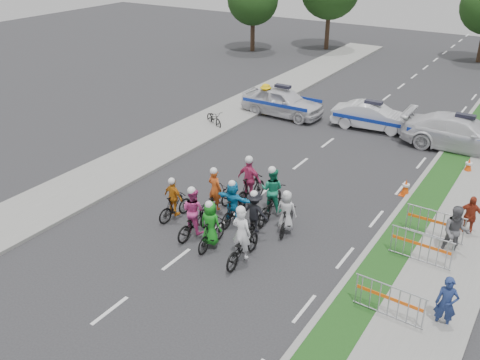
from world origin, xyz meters
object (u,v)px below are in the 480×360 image
Objects in this scene: police_car_0 at (282,102)px; rider_9 at (250,186)px; rider_3 at (174,203)px; barrier_2 at (434,225)px; rider_0 at (242,243)px; rider_6 at (216,197)px; rider_4 at (255,218)px; rider_2 at (194,217)px; spectator_2 at (469,217)px; police_car_1 at (372,116)px; rider_5 at (233,205)px; spectator_0 at (446,304)px; rider_8 at (272,196)px; cone_0 at (406,187)px; rider_1 at (211,229)px; marshal_hiviz at (266,99)px; rider_7 at (286,216)px; cone_1 at (469,166)px; barrier_0 at (389,303)px; spectator_1 at (456,232)px; parked_bike at (214,118)px; police_car_2 at (462,134)px.

rider_9 is at bearing -156.60° from police_car_0.
barrier_2 is at bearing -149.44° from rider_3.
rider_0 is 3.36m from rider_6.
rider_2 is at bearing 23.60° from rider_4.
police_car_1 is at bearing 117.28° from spectator_2.
rider_3 is 2.17m from rider_5.
rider_8 is at bearing 147.51° from spectator_0.
rider_8 is at bearing -132.03° from cone_0.
rider_9 reaches higher than rider_1.
spectator_2 is (8.33, 3.24, 0.16)m from rider_6.
spectator_0 is 0.90× the size of marshal_hiviz.
rider_0 is at bearing 145.45° from rider_6.
rider_7 is 9.67m from cone_1.
rider_2 is at bearing 24.03° from rider_7.
rider_2 is 1.05× the size of rider_4.
spectator_0 is 10.83m from cone_1.
rider_8 is 1.02× the size of barrier_0.
rider_1 is 14.02m from police_car_0.
police_car_1 is at bearing 119.79° from cone_0.
rider_7 is 0.84× the size of barrier_0.
spectator_1 reaches higher than spectator_0.
rider_2 is 0.96× the size of barrier_2.
cone_0 is (3.06, 7.38, -0.33)m from rider_0.
barrier_2 is (-0.93, -0.85, -0.22)m from spectator_2.
spectator_1 is at bearing -128.08° from police_car_0.
cone_1 is at bearing -136.51° from rider_8.
barrier_2 is at bearing -83.45° from parked_bike.
rider_7 is (2.91, 0.11, 0.04)m from rider_6.
rider_2 is at bearing -158.09° from spectator_2.
police_car_2 is 8.99m from barrier_2.
rider_5 is at bearing -124.67° from cone_1.
rider_4 is 2.34m from rider_9.
rider_3 is 0.30× the size of police_car_2.
barrier_0 reaches higher than parked_bike.
spectator_0 is (11.99, -13.22, -0.00)m from police_car_0.
marshal_hiviz is 0.88× the size of barrier_2.
rider_2 is at bearing 106.21° from rider_6.
police_car_1 is 7.69m from cone_0.
police_car_0 is at bearing -64.71° from rider_9.
rider_0 is 14.62m from police_car_0.
rider_9 reaches higher than rider_2.
rider_1 reaches higher than police_car_1.
rider_8 is at bearing 154.95° from police_car_2.
rider_0 is 14.68m from marshal_hiviz.
rider_4 is at bearing -157.93° from spectator_2.
parked_bike is at bearing 78.09° from marshal_hiviz.
rider_0 is at bearing 172.89° from spectator_0.
spectator_1 is at bearing -155.04° from rider_3.
police_car_1 is (1.06, 10.60, -0.10)m from rider_9.
spectator_2 is at bearing -146.89° from rider_2.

